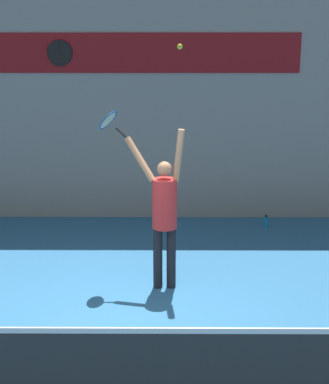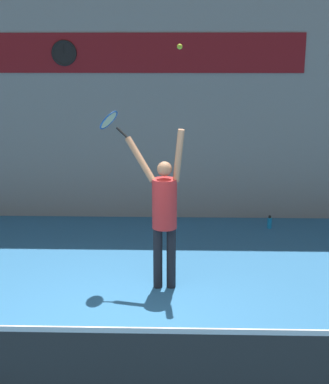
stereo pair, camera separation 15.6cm
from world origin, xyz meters
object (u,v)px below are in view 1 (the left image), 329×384
object	(u,v)px
tennis_ball	(180,47)
water_bottle	(266,222)
tennis_player	(164,210)
tennis_racket	(109,121)
scoreboard_clock	(60,53)

from	to	relation	value
tennis_ball	water_bottle	xyz separation A→B (m)	(1.74, 2.80, -3.20)
tennis_ball	tennis_player	bearing A→B (deg)	159.97
tennis_player	tennis_racket	size ratio (longest dim) A/B	4.96
scoreboard_clock	water_bottle	xyz separation A→B (m)	(3.93, -0.63, -3.14)
tennis_ball	water_bottle	size ratio (longest dim) A/B	0.28
scoreboard_clock	tennis_ball	distance (m)	4.08
scoreboard_clock	tennis_player	xyz separation A→B (m)	(2.00, -3.37, -2.11)
scoreboard_clock	tennis_player	size ratio (longest dim) A/B	0.21
scoreboard_clock	tennis_ball	xyz separation A→B (m)	(2.20, -3.44, 0.06)
tennis_player	tennis_ball	bearing A→B (deg)	-20.03
tennis_player	water_bottle	world-z (taller)	tennis_player
tennis_racket	water_bottle	bearing A→B (deg)	40.83
tennis_ball	water_bottle	bearing A→B (deg)	58.22
tennis_player	tennis_racket	distance (m)	1.46
tennis_player	tennis_ball	distance (m)	2.18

